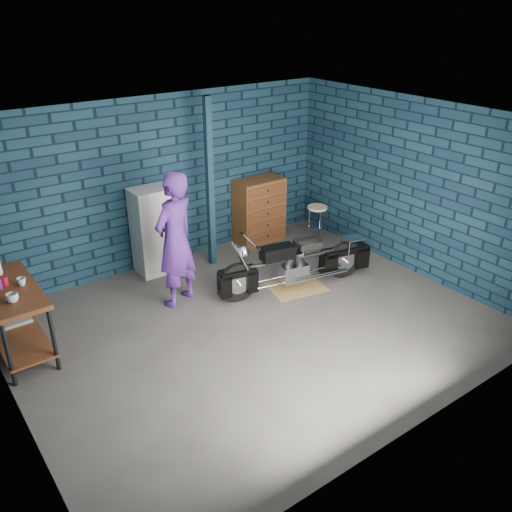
% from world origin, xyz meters
% --- Properties ---
extents(ground, '(6.00, 6.00, 0.00)m').
position_xyz_m(ground, '(0.00, 0.00, 0.00)').
color(ground, '#504D4B').
rests_on(ground, ground).
extents(room_walls, '(6.02, 5.01, 2.71)m').
position_xyz_m(room_walls, '(0.00, 0.55, 1.90)').
color(room_walls, '#102437').
rests_on(room_walls, ground).
extents(support_post, '(0.10, 0.10, 2.70)m').
position_xyz_m(support_post, '(0.55, 1.95, 1.35)').
color(support_post, '#112838').
rests_on(support_post, ground).
extents(workbench, '(0.60, 1.40, 0.91)m').
position_xyz_m(workbench, '(-2.68, 1.23, 0.46)').
color(workbench, brown).
rests_on(workbench, ground).
extents(drip_mat, '(0.93, 0.77, 0.01)m').
position_xyz_m(drip_mat, '(1.13, 0.50, 0.00)').
color(drip_mat, '#9B7743').
rests_on(drip_mat, ground).
extents(motorcycle, '(2.19, 0.99, 0.93)m').
position_xyz_m(motorcycle, '(1.13, 0.50, 0.47)').
color(motorcycle, black).
rests_on(motorcycle, ground).
extents(person, '(0.83, 0.70, 1.95)m').
position_xyz_m(person, '(-0.51, 1.16, 0.97)').
color(person, '#4A217D').
rests_on(person, ground).
extents(storage_bin, '(0.42, 0.30, 0.26)m').
position_xyz_m(storage_bin, '(-2.66, 1.63, 0.13)').
color(storage_bin, gray).
rests_on(storage_bin, ground).
extents(locker, '(0.65, 0.46, 1.39)m').
position_xyz_m(locker, '(-0.31, 2.23, 0.69)').
color(locker, silver).
rests_on(locker, ground).
extents(tool_chest, '(0.86, 0.48, 1.14)m').
position_xyz_m(tool_chest, '(1.72, 2.23, 0.57)').
color(tool_chest, brown).
rests_on(tool_chest, ground).
extents(shop_stool, '(0.46, 0.46, 0.64)m').
position_xyz_m(shop_stool, '(2.57, 1.66, 0.32)').
color(shop_stool, '#C6B896').
rests_on(shop_stool, ground).
extents(cup_a, '(0.18, 0.18, 0.11)m').
position_xyz_m(cup_a, '(-2.73, 0.86, 0.96)').
color(cup_a, '#C6B896').
rests_on(cup_a, workbench).
extents(cup_b, '(0.12, 0.12, 0.10)m').
position_xyz_m(cup_b, '(-2.54, 1.20, 0.96)').
color(cup_b, '#C6B896').
rests_on(cup_b, workbench).
extents(mug_red, '(0.11, 0.11, 0.11)m').
position_xyz_m(mug_red, '(-2.70, 1.32, 0.97)').
color(mug_red, '#A61622').
rests_on(mug_red, workbench).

